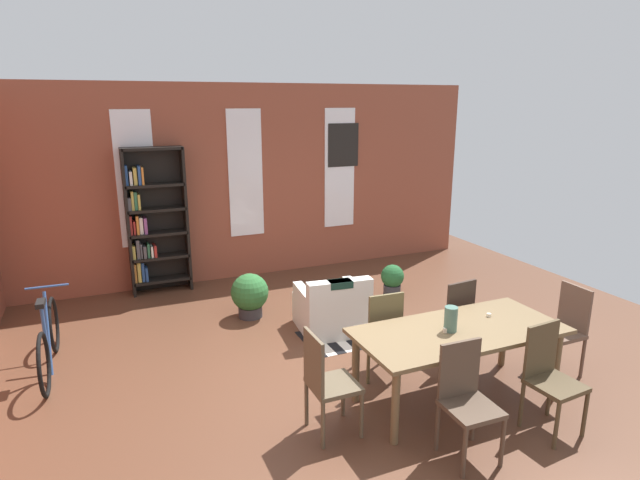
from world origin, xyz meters
The scene contains 22 objects.
ground_plane centered at (0.00, 0.00, 0.00)m, with size 9.46×9.46×0.00m, color brown.
back_wall_brick centered at (0.00, 3.70, 1.54)m, with size 8.05×0.12×3.07m, color brown.
window_pane_0 centered at (-1.64, 3.63, 1.69)m, with size 0.55×0.02×2.00m, color white.
window_pane_1 centered at (0.00, 3.63, 1.69)m, with size 0.55×0.02×2.00m, color white.
window_pane_2 centered at (1.64, 3.63, 1.69)m, with size 0.55×0.02×2.00m, color white.
dining_table centered at (0.80, -0.79, 0.66)m, with size 2.00×0.92×0.74m.
vase_on_table centered at (0.69, -0.79, 0.85)m, with size 0.12×0.12×0.24m, color #4C7266.
tealight_candle_0 centered at (0.63, -0.79, 0.76)m, with size 0.04×0.04×0.04m, color silver.
tealight_candle_1 centered at (1.25, -0.67, 0.75)m, with size 0.04×0.04×0.03m, color silver.
dining_chair_head_left centered at (-0.57, -0.79, 0.51)m, with size 0.40×0.40×0.95m.
dining_chair_far_right centered at (1.26, -0.10, 0.51)m, with size 0.44×0.44×0.95m.
dining_chair_near_right centered at (1.24, -1.47, 0.51)m, with size 0.43×0.43×0.95m.
dining_chair_head_right centered at (2.17, -0.79, 0.51)m, with size 0.40×0.40×0.95m.
dining_chair_near_left centered at (0.35, -1.47, 0.51)m, with size 0.41×0.41×0.95m.
dining_chair_far_left centered at (0.35, -0.10, 0.51)m, with size 0.42×0.42×0.95m.
bookshelf_tall centered at (-1.48, 3.46, 1.08)m, with size 0.87×0.28×2.17m.
armchair_white centered at (0.37, 1.13, 0.28)m, with size 0.88×0.88×0.75m.
bicycle_second centered at (-2.82, 1.42, 0.33)m, with size 0.44×1.67×0.89m.
potted_plant_by_shelf centered at (1.66, 1.83, 0.27)m, with size 0.34×0.34×0.49m.
potted_plant_corner centered at (-0.46, 1.95, 0.32)m, with size 0.50×0.50×0.60m.
striped_rug centered at (0.50, 0.87, 0.00)m, with size 1.19×0.76×0.01m.
framed_picture centered at (1.70, 3.62, 2.08)m, with size 0.56×0.03×0.72m, color black.
Camera 1 is at (-2.21, -4.43, 2.81)m, focal length 29.46 mm.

